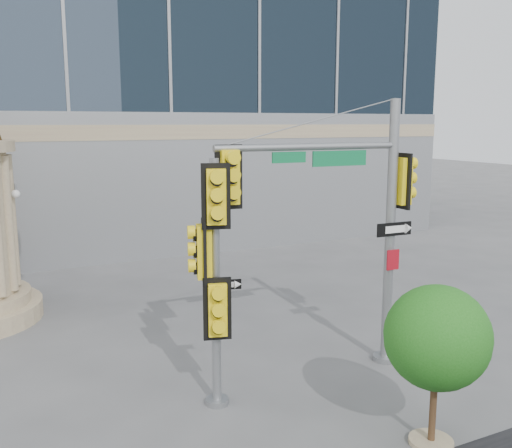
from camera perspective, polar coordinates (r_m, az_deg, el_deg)
name	(u,v)px	position (r m, az deg, el deg)	size (l,w,h in m)	color
ground	(307,418)	(11.58, 5.08, -18.76)	(120.00, 120.00, 0.00)	#545456
main_signal_pole	(351,206)	(12.65, 9.44, 1.78)	(4.74, 0.58, 6.11)	slate
secondary_signal_pole	(213,266)	(10.91, -4.29, -4.19)	(0.85, 0.78, 4.93)	slate
street_tree	(438,341)	(10.42, 17.72, -11.10)	(1.85, 1.81, 2.89)	tan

